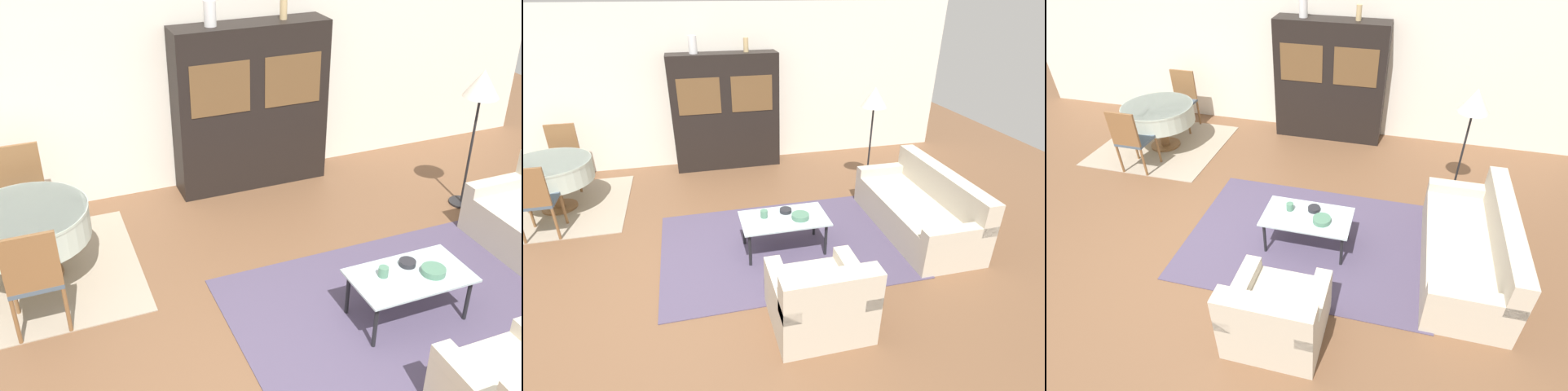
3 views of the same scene
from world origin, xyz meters
TOP-DOWN VIEW (x-y plane):
  - ground_plane at (0.00, 0.00)m, footprint 14.00×14.00m
  - wall_back at (0.00, 3.63)m, footprint 10.00×0.06m
  - area_rug at (1.21, 0.58)m, footprint 2.98×2.08m
  - dining_rug at (-1.81, 2.29)m, footprint 2.01×1.86m
  - couch at (3.03, 0.54)m, footprint 0.86×1.95m
  - armchair at (1.22, -0.82)m, footprint 0.88×0.82m
  - coffee_table at (1.20, 0.49)m, footprint 1.03×0.58m
  - display_cabinet at (0.86, 3.36)m, footprint 1.81×0.44m
  - dining_table at (-1.75, 2.28)m, footprint 1.13×1.13m
  - dining_chair_near at (-1.75, 1.49)m, footprint 0.44×0.44m
  - dining_chair_far at (-1.75, 3.07)m, footprint 0.44×0.44m
  - floor_lamp at (2.93, 1.94)m, footprint 0.38×0.38m
  - cup at (0.97, 0.55)m, footprint 0.09×0.09m
  - bowl at (1.38, 0.43)m, footprint 0.21×0.21m
  - bowl_small at (1.25, 0.61)m, footprint 0.14×0.14m
  - vase_tall at (0.41, 3.37)m, footprint 0.13×0.13m
  - vase_short at (1.26, 3.37)m, footprint 0.08×0.08m

SIDE VIEW (x-z plane):
  - ground_plane at x=0.00m, z-range 0.00..0.00m
  - area_rug at x=1.21m, z-range 0.00..0.01m
  - dining_rug at x=-1.81m, z-range 0.00..0.01m
  - couch at x=3.03m, z-range -0.12..0.71m
  - armchair at x=1.22m, z-range -0.10..0.70m
  - coffee_table at x=1.20m, z-range 0.19..0.63m
  - bowl_small at x=1.25m, z-range 0.45..0.50m
  - bowl at x=1.38m, z-range 0.45..0.51m
  - cup at x=0.97m, z-range 0.45..0.54m
  - dining_chair_near at x=-1.75m, z-range 0.07..1.07m
  - dining_chair_far at x=-1.75m, z-range 0.07..1.07m
  - dining_table at x=-1.75m, z-range 0.22..0.95m
  - display_cabinet at x=0.86m, z-range 0.00..1.95m
  - wall_back at x=0.00m, z-range 0.00..2.70m
  - floor_lamp at x=2.93m, z-range 0.58..2.18m
  - vase_short at x=1.26m, z-range 1.95..2.18m
  - vase_tall at x=0.41m, z-range 1.95..2.23m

